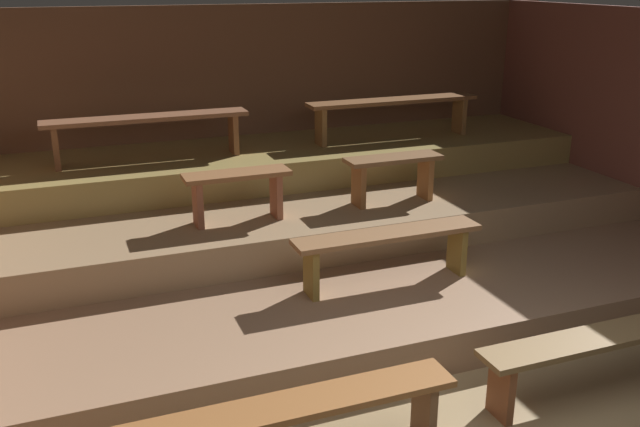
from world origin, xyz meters
name	(u,v)px	position (x,y,z in m)	size (l,w,h in m)	color
ground	(346,309)	(0.00, 2.43, -0.04)	(6.90, 5.66, 0.08)	#8D754F
wall_back	(256,113)	(0.00, 4.89, 1.10)	(6.90, 0.06, 2.20)	brown
platform_lower	(319,259)	(0.00, 3.04, 0.15)	(6.10, 3.62, 0.29)	#8D6B50
platform_middle	(294,205)	(0.00, 3.69, 0.44)	(6.10, 2.32, 0.29)	#947756
platform_upper	(276,162)	(0.00, 4.22, 0.73)	(6.10, 1.28, 0.29)	olive
bench_floor_left	(255,423)	(-1.23, 0.73, 0.34)	(2.20, 0.26, 0.41)	brown
bench_floor_right	(635,337)	(1.23, 0.73, 0.34)	(2.20, 0.26, 0.41)	brown
bench_lower_center	(388,243)	(0.18, 2.11, 0.61)	(1.44, 0.26, 0.41)	brown
bench_middle_left	(237,186)	(-0.69, 3.05, 0.88)	(0.85, 0.26, 0.41)	brown
bench_middle_right	(393,170)	(0.69, 3.05, 0.88)	(0.85, 0.26, 0.41)	brown
bench_upper_left	(147,125)	(-1.22, 4.13, 1.21)	(1.81, 0.26, 0.41)	brown
bench_upper_right	(393,107)	(1.22, 4.13, 1.21)	(1.81, 0.26, 0.41)	brown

